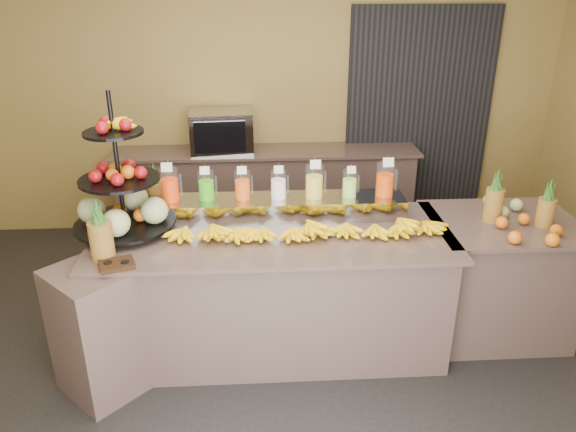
{
  "coord_description": "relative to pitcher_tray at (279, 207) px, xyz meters",
  "views": [
    {
      "loc": [
        -0.11,
        -3.22,
        2.62
      ],
      "look_at": [
        0.1,
        0.3,
        1.06
      ],
      "focal_mm": 35.0,
      "sensor_mm": 36.0,
      "label": 1
    }
  ],
  "objects": [
    {
      "name": "buffet_counter",
      "position": [
        -0.17,
        -0.32,
        -0.54
      ],
      "size": [
        2.75,
        1.25,
        0.93
      ],
      "color": "gray",
      "rests_on": "ground"
    },
    {
      "name": "juice_pitcher_orange_c",
      "position": [
        0.78,
        -0.0,
        0.18
      ],
      "size": [
        0.13,
        0.14,
        0.32
      ],
      "color": "silver",
      "rests_on": "pitcher_tray"
    },
    {
      "name": "pineapple_left_a",
      "position": [
        -1.14,
        -0.59,
        0.08
      ],
      "size": [
        0.15,
        0.15,
        0.41
      ],
      "rotation": [
        0.0,
        0.0,
        0.1
      ],
      "color": "brown",
      "rests_on": "buffet_counter"
    },
    {
      "name": "right_fruit_pile",
      "position": [
        1.69,
        -0.33,
        0.0
      ],
      "size": [
        0.47,
        0.45,
        0.25
      ],
      "color": "brown",
      "rests_on": "right_counter"
    },
    {
      "name": "pitcher_tray",
      "position": [
        0.0,
        0.0,
        0.0
      ],
      "size": [
        1.85,
        0.3,
        0.15
      ],
      "primitive_type": "cube",
      "color": "gray",
      "rests_on": "buffet_counter"
    },
    {
      "name": "right_counter",
      "position": [
        1.65,
        -0.18,
        -0.54
      ],
      "size": [
        1.08,
        0.88,
        0.93
      ],
      "color": "gray",
      "rests_on": "ground"
    },
    {
      "name": "juice_pitcher_lime",
      "position": [
        0.52,
        -0.0,
        0.16
      ],
      "size": [
        0.11,
        0.11,
        0.26
      ],
      "color": "silver",
      "rests_on": "pitcher_tray"
    },
    {
      "name": "juice_pitcher_orange_b",
      "position": [
        -0.26,
        -0.0,
        0.17
      ],
      "size": [
        0.11,
        0.12,
        0.28
      ],
      "color": "silver",
      "rests_on": "pitcher_tray"
    },
    {
      "name": "fruit_stand",
      "position": [
        -1.04,
        -0.17,
        0.17
      ],
      "size": [
        0.79,
        0.79,
        0.98
      ],
      "rotation": [
        0.0,
        0.0,
        0.14
      ],
      "color": "black",
      "rests_on": "buffet_counter"
    },
    {
      "name": "back_ledge",
      "position": [
        -0.05,
        1.67,
        -0.54
      ],
      "size": [
        3.1,
        0.55,
        0.93
      ],
      "color": "gray",
      "rests_on": "ground"
    },
    {
      "name": "condiment_caddy",
      "position": [
        -1.03,
        -0.7,
        -0.06
      ],
      "size": [
        0.25,
        0.22,
        0.03
      ],
      "primitive_type": "cube",
      "rotation": [
        0.0,
        0.0,
        0.35
      ],
      "color": "black",
      "rests_on": "buffet_counter"
    },
    {
      "name": "pineapple_left_b",
      "position": [
        -0.92,
        0.18,
        0.07
      ],
      "size": [
        0.12,
        0.12,
        0.38
      ],
      "rotation": [
        0.0,
        0.0,
        -0.01
      ],
      "color": "brown",
      "rests_on": "buffet_counter"
    },
    {
      "name": "juice_pitcher_lemon",
      "position": [
        0.26,
        -0.0,
        0.18
      ],
      "size": [
        0.13,
        0.14,
        0.32
      ],
      "color": "silver",
      "rests_on": "pitcher_tray"
    },
    {
      "name": "juice_pitcher_milk",
      "position": [
        -0.0,
        -0.0,
        0.17
      ],
      "size": [
        0.11,
        0.12,
        0.28
      ],
      "color": "silver",
      "rests_on": "pitcher_tray"
    },
    {
      "name": "room_envelope",
      "position": [
        0.13,
        0.21,
        0.87
      ],
      "size": [
        6.04,
        5.02,
        2.82
      ],
      "color": "olive",
      "rests_on": "ground"
    },
    {
      "name": "ground",
      "position": [
        -0.05,
        -0.58,
        -1.01
      ],
      "size": [
        6.0,
        6.0,
        0.0
      ],
      "primitive_type": "plane",
      "color": "black",
      "rests_on": "ground"
    },
    {
      "name": "juice_pitcher_orange_a",
      "position": [
        -0.78,
        -0.0,
        0.18
      ],
      "size": [
        0.13,
        0.14,
        0.32
      ],
      "color": "silver",
      "rests_on": "pitcher_tray"
    },
    {
      "name": "banana_heap",
      "position": [
        0.17,
        -0.32,
        -0.02
      ],
      "size": [
        1.88,
        0.17,
        0.16
      ],
      "color": "#FFEA0C",
      "rests_on": "buffet_counter"
    },
    {
      "name": "juice_pitcher_green",
      "position": [
        -0.52,
        -0.0,
        0.17
      ],
      "size": [
        0.12,
        0.12,
        0.28
      ],
      "color": "silver",
      "rests_on": "pitcher_tray"
    },
    {
      "name": "oven_warmer",
      "position": [
        -0.5,
        1.67,
        0.13
      ],
      "size": [
        0.64,
        0.47,
        0.41
      ],
      "primitive_type": "cube",
      "rotation": [
        0.0,
        0.0,
        0.07
      ],
      "color": "gray",
      "rests_on": "back_ledge"
    }
  ]
}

